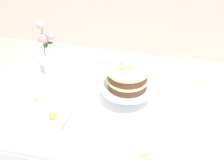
# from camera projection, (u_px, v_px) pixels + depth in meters

# --- Properties ---
(dining_table) EXTENTS (1.40, 1.00, 0.74)m
(dining_table) POSITION_uv_depth(u_px,v_px,m) (102.00, 109.00, 1.64)
(dining_table) COLOR white
(dining_table) RESTS_ON ground
(linen_napkin) EXTENTS (0.36, 0.36, 0.00)m
(linen_napkin) POSITION_uv_depth(u_px,v_px,m) (127.00, 100.00, 1.57)
(linen_napkin) COLOR white
(linen_napkin) RESTS_ON dining_table
(cake_stand) EXTENTS (0.29, 0.29, 0.10)m
(cake_stand) POSITION_uv_depth(u_px,v_px,m) (127.00, 89.00, 1.52)
(cake_stand) COLOR silver
(cake_stand) RESTS_ON linen_napkin
(layer_cake) EXTENTS (0.22, 0.22, 0.12)m
(layer_cake) POSITION_uv_depth(u_px,v_px,m) (128.00, 78.00, 1.48)
(layer_cake) COLOR brown
(layer_cake) RESTS_ON cake_stand
(flower_vase) EXTENTS (0.12, 0.10, 0.35)m
(flower_vase) POSITION_uv_depth(u_px,v_px,m) (47.00, 53.00, 1.73)
(flower_vase) COLOR silver
(flower_vase) RESTS_ON dining_table
(teacup) EXTENTS (0.14, 0.14, 0.06)m
(teacup) POSITION_uv_depth(u_px,v_px,m) (10.00, 103.00, 1.51)
(teacup) COLOR white
(teacup) RESTS_ON dining_table
(fallen_rose) EXTENTS (0.10, 0.13, 0.04)m
(fallen_rose) POSITION_uv_depth(u_px,v_px,m) (53.00, 116.00, 1.43)
(fallen_rose) COLOR #2D6028
(fallen_rose) RESTS_ON dining_table
(loose_petal_0) EXTENTS (0.03, 0.04, 0.00)m
(loose_petal_0) POSITION_uv_depth(u_px,v_px,m) (37.00, 100.00, 1.57)
(loose_petal_0) COLOR yellow
(loose_petal_0) RESTS_ON dining_table
(loose_petal_1) EXTENTS (0.04, 0.04, 0.00)m
(loose_petal_1) POSITION_uv_depth(u_px,v_px,m) (200.00, 84.00, 1.70)
(loose_petal_1) COLOR yellow
(loose_petal_1) RESTS_ON dining_table
(loose_petal_2) EXTENTS (0.05, 0.05, 0.00)m
(loose_petal_2) POSITION_uv_depth(u_px,v_px,m) (144.00, 155.00, 1.24)
(loose_petal_2) COLOR yellow
(loose_petal_2) RESTS_ON dining_table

